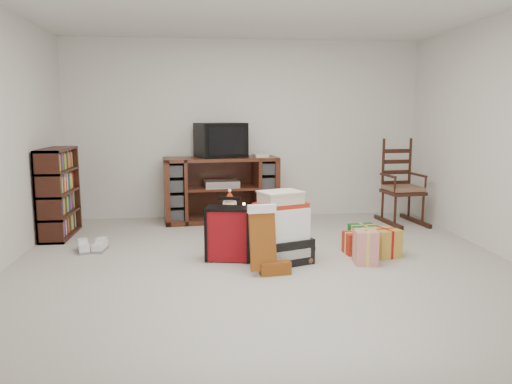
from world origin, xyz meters
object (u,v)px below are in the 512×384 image
Objects in this scene: gift_pile at (280,232)px; red_suitcase at (228,233)px; santa_figurine at (273,223)px; crt_television at (221,140)px; rocking_chair at (401,193)px; tv_stand at (221,189)px; bookshelf at (59,194)px; mrs_claus_figurine at (230,224)px; teddy_bear at (300,246)px; sneaker_pair at (92,247)px; gift_cluster at (366,242)px.

red_suitcase is at bearing 144.63° from gift_pile.
santa_figurine is 0.75× the size of crt_television.
rocking_chair is 2.07m from santa_figurine.
crt_television is (-0.00, 1.95, 0.84)m from red_suitcase.
bookshelf reaches higher than tv_stand.
red_suitcase is at bearing -31.96° from bookshelf.
bookshelf is 2.86m from gift_pile.
red_suitcase is at bearing -94.53° from mrs_claus_figurine.
santa_figurine is (2.53, -0.55, -0.30)m from bookshelf.
teddy_bear reaches higher than sneaker_pair.
red_suitcase is at bearing -128.49° from santa_figurine.
bookshelf is 1.23× the size of gift_cluster.
teddy_bear is 2.39m from crt_television.
bookshelf reaches higher than gift_cluster.
santa_figurine is at bearing 62.00° from red_suitcase.
bookshelf is at bearing 130.19° from gift_pile.
tv_stand reaches higher than gift_cluster.
tv_stand reaches higher than teddy_bear.
bookshelf is at bearing 177.72° from rocking_chair.
mrs_claus_figurine reaches higher than teddy_bear.
teddy_bear is at bearing -45.56° from mrs_claus_figurine.
santa_figurine is (0.56, -1.22, -0.23)m from tv_stand.
gift_cluster is (1.45, 0.06, -0.15)m from red_suitcase.
red_suitcase is (-2.43, -1.55, -0.13)m from rocking_chair.
tv_stand reaches higher than sneaker_pair.
mrs_claus_figurine is (-2.38, -0.97, -0.16)m from rocking_chair.
mrs_claus_figurine is (-0.50, -0.11, 0.02)m from santa_figurine.
crt_television reaches higher than sneaker_pair.
rocking_chair is at bearing -29.97° from crt_television.
gift_pile is 0.94× the size of crt_television.
tv_stand is 2.12× the size of crt_television.
bookshelf is at bearing -167.40° from tv_stand.
crt_television reaches higher than bookshelf.
tv_stand is 4.58× the size of teddy_bear.
sneaker_pair is (-1.50, -0.10, -0.19)m from mrs_claus_figurine.
crt_television is at bearing 113.67° from santa_figurine.
gift_cluster is 1.16× the size of crt_television.
tv_stand is 0.68m from crt_television.
mrs_claus_figurine is at bearing -167.43° from santa_figurine.
gift_cluster is at bearing -16.79° from sneaker_pair.
rocking_chair is at bearing 44.10° from teddy_bear.
rocking_chair is at bearing 43.00° from red_suitcase.
gift_pile reaches higher than gift_cluster.
mrs_claus_figurine is 1.50m from gift_cluster.
crt_television is at bearing 19.88° from bookshelf.
bookshelf is 3.65m from gift_cluster.
gift_pile is 2.02× the size of teddy_bear.
bookshelf is at bearing 158.53° from red_suitcase.
crt_television is (-0.05, 1.38, 0.88)m from mrs_claus_figurine.
bookshelf reaches higher than santa_figurine.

